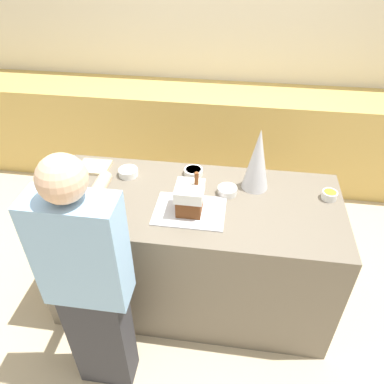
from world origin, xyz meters
TOP-DOWN VIEW (x-y plane):
  - ground_plane at (0.00, 0.00)m, footprint 12.00×12.00m
  - wall_back at (0.00, 1.97)m, footprint 8.00×0.05m
  - back_cabinet_block at (0.00, 1.64)m, footprint 6.00×0.60m
  - kitchen_island at (0.00, 0.00)m, footprint 1.84×0.80m
  - baking_tray at (-0.00, -0.11)m, footprint 0.41×0.31m
  - gingerbread_house at (-0.00, -0.11)m, footprint 0.16×0.17m
  - decorative_tree at (0.37, 0.19)m, footprint 0.17×0.17m
  - candy_bowl_near_tray_right at (-0.03, 0.27)m, footprint 0.13×0.13m
  - candy_bowl_near_tray_left at (-0.46, 0.20)m, footprint 0.13×0.13m
  - candy_bowl_beside_tree at (0.21, 0.09)m, footprint 0.12×0.12m
  - candy_bowl_far_right at (0.83, 0.13)m, footprint 0.09×0.09m
  - cookbook at (-0.71, 0.25)m, footprint 0.21×0.18m
  - person at (-0.42, -0.66)m, footprint 0.41×0.52m

SIDE VIEW (x-z plane):
  - ground_plane at x=0.00m, z-range 0.00..0.00m
  - kitchen_island at x=0.00m, z-range 0.00..0.90m
  - back_cabinet_block at x=0.00m, z-range 0.00..0.93m
  - person at x=-0.42m, z-range 0.03..1.61m
  - baking_tray at x=0.00m, z-range 0.90..0.91m
  - cookbook at x=-0.71m, z-range 0.90..0.92m
  - candy_bowl_near_tray_right at x=-0.03m, z-range 0.90..0.94m
  - candy_bowl_beside_tree at x=0.21m, z-range 0.90..0.95m
  - candy_bowl_near_tray_left at x=-0.46m, z-range 0.90..0.95m
  - candy_bowl_far_right at x=0.83m, z-range 0.90..0.95m
  - gingerbread_house at x=0.00m, z-range 0.87..1.13m
  - decorative_tree at x=0.37m, z-range 0.90..1.31m
  - wall_back at x=0.00m, z-range 0.00..2.60m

